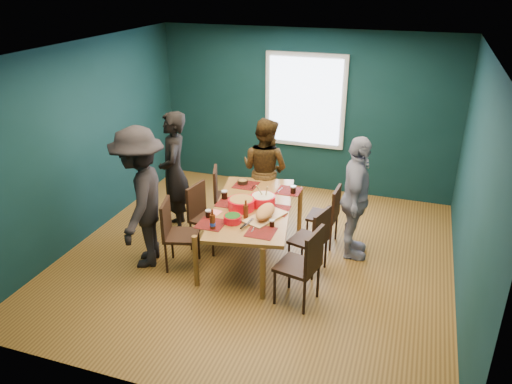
% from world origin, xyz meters
% --- Properties ---
extents(room, '(5.01, 5.01, 2.71)m').
position_xyz_m(room, '(0.00, 0.27, 1.37)').
color(room, olive).
rests_on(room, ground).
extents(dining_table, '(1.32, 2.07, 0.73)m').
position_xyz_m(dining_table, '(-0.07, 0.02, 0.66)').
color(dining_table, olive).
rests_on(dining_table, floor).
extents(chair_left_far, '(0.51, 0.51, 0.89)m').
position_xyz_m(chair_left_far, '(-0.81, 0.75, 0.52)').
color(chair_left_far, black).
rests_on(chair_left_far, floor).
extents(chair_left_mid, '(0.47, 0.47, 0.91)m').
position_xyz_m(chair_left_mid, '(-0.80, 0.03, 0.53)').
color(chair_left_mid, black).
rests_on(chair_left_mid, floor).
extents(chair_left_near, '(0.51, 0.51, 0.92)m').
position_xyz_m(chair_left_near, '(-0.93, -0.54, 0.53)').
color(chair_left_near, black).
rests_on(chair_left_near, floor).
extents(chair_right_far, '(0.41, 0.41, 0.86)m').
position_xyz_m(chair_right_far, '(0.81, 0.64, 0.50)').
color(chair_right_far, black).
rests_on(chair_right_far, floor).
extents(chair_right_mid, '(0.49, 0.49, 0.88)m').
position_xyz_m(chair_right_mid, '(0.78, -0.12, 0.51)').
color(chair_right_mid, black).
rests_on(chair_right_mid, floor).
extents(chair_right_near, '(0.51, 0.51, 0.96)m').
position_xyz_m(chair_right_near, '(0.82, -0.80, 0.56)').
color(chair_right_near, black).
rests_on(chair_right_near, floor).
extents(person_far_left, '(0.65, 0.76, 1.77)m').
position_xyz_m(person_far_left, '(-1.39, 0.41, 0.88)').
color(person_far_left, black).
rests_on(person_far_left, floor).
extents(person_back, '(0.90, 0.78, 1.58)m').
position_xyz_m(person_back, '(-0.27, 1.15, 0.79)').
color(person_back, black).
rests_on(person_back, floor).
extents(person_right, '(0.52, 1.01, 1.66)m').
position_xyz_m(person_right, '(1.18, 0.46, 0.83)').
color(person_right, white).
rests_on(person_right, floor).
extents(person_near_left, '(1.00, 1.34, 1.84)m').
position_xyz_m(person_near_left, '(-1.35, -0.58, 0.92)').
color(person_near_left, black).
rests_on(person_near_left, floor).
extents(bowl_salad, '(0.34, 0.34, 0.14)m').
position_xyz_m(bowl_salad, '(-0.19, -0.10, 0.80)').
color(bowl_salad, red).
rests_on(bowl_salad, dining_table).
extents(bowl_dumpling, '(0.33, 0.33, 0.30)m').
position_xyz_m(bowl_dumpling, '(0.04, 0.11, 0.80)').
color(bowl_dumpling, red).
rests_on(bowl_dumpling, dining_table).
extents(bowl_herbs, '(0.22, 0.22, 0.10)m').
position_xyz_m(bowl_herbs, '(-0.16, -0.48, 0.78)').
color(bowl_herbs, red).
rests_on(bowl_herbs, dining_table).
extents(cutting_board, '(0.47, 0.73, 0.15)m').
position_xyz_m(cutting_board, '(0.18, -0.24, 0.80)').
color(cutting_board, tan).
rests_on(cutting_board, dining_table).
extents(small_bowl, '(0.15, 0.15, 0.06)m').
position_xyz_m(small_bowl, '(-0.45, 0.67, 0.76)').
color(small_bowl, black).
rests_on(small_bowl, dining_table).
extents(beer_bottle_a, '(0.07, 0.07, 0.25)m').
position_xyz_m(beer_bottle_a, '(-0.33, -0.70, 0.82)').
color(beer_bottle_a, '#4B1F0D').
rests_on(beer_bottle_a, dining_table).
extents(beer_bottle_b, '(0.06, 0.06, 0.24)m').
position_xyz_m(beer_bottle_b, '(-0.05, -0.32, 0.82)').
color(beer_bottle_b, '#4B1F0D').
rests_on(beer_bottle_b, dining_table).
extents(cola_glass_a, '(0.07, 0.07, 0.10)m').
position_xyz_m(cola_glass_a, '(-0.49, -0.45, 0.78)').
color(cola_glass_a, black).
rests_on(cola_glass_a, dining_table).
extents(cola_glass_b, '(0.06, 0.06, 0.09)m').
position_xyz_m(cola_glass_b, '(0.32, -0.43, 0.78)').
color(cola_glass_b, black).
rests_on(cola_glass_b, dining_table).
extents(cola_glass_c, '(0.08, 0.08, 0.11)m').
position_xyz_m(cola_glass_c, '(0.32, 0.58, 0.79)').
color(cola_glass_c, black).
rests_on(cola_glass_c, dining_table).
extents(cola_glass_d, '(0.08, 0.08, 0.12)m').
position_xyz_m(cola_glass_d, '(-0.51, 0.12, 0.79)').
color(cola_glass_d, black).
rests_on(cola_glass_d, dining_table).
extents(napkin_a, '(0.16, 0.16, 0.00)m').
position_xyz_m(napkin_a, '(0.28, 0.09, 0.73)').
color(napkin_a, '#FF756B').
rests_on(napkin_a, dining_table).
extents(napkin_b, '(0.17, 0.17, 0.00)m').
position_xyz_m(napkin_b, '(-0.47, -0.30, 0.73)').
color(napkin_b, '#FF756B').
rests_on(napkin_b, dining_table).
extents(napkin_c, '(0.18, 0.18, 0.00)m').
position_xyz_m(napkin_c, '(0.23, -0.63, 0.73)').
color(napkin_c, '#FF756B').
rests_on(napkin_c, dining_table).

